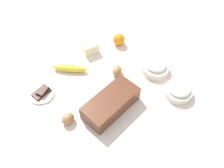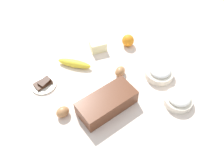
{
  "view_description": "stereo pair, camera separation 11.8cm",
  "coord_description": "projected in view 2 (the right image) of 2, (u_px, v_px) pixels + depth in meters",
  "views": [
    {
      "loc": [
        -0.52,
        -0.51,
        0.96
      ],
      "look_at": [
        0.0,
        0.0,
        0.04
      ],
      "focal_mm": 37.68,
      "sensor_mm": 36.0,
      "label": 1
    },
    {
      "loc": [
        -0.43,
        -0.59,
        0.96
      ],
      "look_at": [
        0.0,
        0.0,
        0.04
      ],
      "focal_mm": 37.68,
      "sensor_mm": 36.0,
      "label": 2
    }
  ],
  "objects": [
    {
      "name": "flour_bowl",
      "position": [
        179.0,
        99.0,
        1.13
      ],
      "size": [
        0.14,
        0.14,
        0.06
      ],
      "color": "silver",
      "rests_on": "ground_plane"
    },
    {
      "name": "loaf_pan",
      "position": [
        107.0,
        103.0,
        1.11
      ],
      "size": [
        0.28,
        0.14,
        0.08
      ],
      "rotation": [
        0.0,
        0.0,
        0.02
      ],
      "color": "brown",
      "rests_on": "ground_plane"
    },
    {
      "name": "egg_beside_bowl",
      "position": [
        120.0,
        71.0,
        1.25
      ],
      "size": [
        0.08,
        0.07,
        0.05
      ],
      "primitive_type": "ellipsoid",
      "rotation": [
        0.0,
        1.57,
        0.46
      ],
      "color": "#B17748",
      "rests_on": "ground_plane"
    },
    {
      "name": "ground_plane",
      "position": [
        112.0,
        90.0,
        1.22
      ],
      "size": [
        2.4,
        2.4,
        0.02
      ],
      "primitive_type": "cube",
      "color": "beige"
    },
    {
      "name": "chocolate_plate",
      "position": [
        44.0,
        84.0,
        1.22
      ],
      "size": [
        0.13,
        0.13,
        0.03
      ],
      "color": "silver",
      "rests_on": "ground_plane"
    },
    {
      "name": "orange_fruit",
      "position": [
        128.0,
        41.0,
        1.39
      ],
      "size": [
        0.07,
        0.07,
        0.07
      ],
      "primitive_type": "sphere",
      "color": "orange",
      "rests_on": "ground_plane"
    },
    {
      "name": "sugar_bowl",
      "position": [
        160.0,
        72.0,
        1.24
      ],
      "size": [
        0.15,
        0.15,
        0.07
      ],
      "color": "silver",
      "rests_on": "ground_plane"
    },
    {
      "name": "banana",
      "position": [
        74.0,
        63.0,
        1.29
      ],
      "size": [
        0.15,
        0.18,
        0.04
      ],
      "primitive_type": "ellipsoid",
      "rotation": [
        0.0,
        0.0,
        5.38
      ],
      "color": "yellow",
      "rests_on": "ground_plane"
    },
    {
      "name": "egg_near_butter",
      "position": [
        63.0,
        112.0,
        1.09
      ],
      "size": [
        0.06,
        0.05,
        0.05
      ],
      "primitive_type": "ellipsoid",
      "rotation": [
        0.0,
        1.57,
        0.02
      ],
      "color": "#B17848",
      "rests_on": "ground_plane"
    },
    {
      "name": "butter_block",
      "position": [
        98.0,
        46.0,
        1.37
      ],
      "size": [
        0.1,
        0.09,
        0.06
      ],
      "primitive_type": "cube",
      "rotation": [
        0.0,
        0.0,
        -0.29
      ],
      "color": "#F4EDB2",
      "rests_on": "ground_plane"
    }
  ]
}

